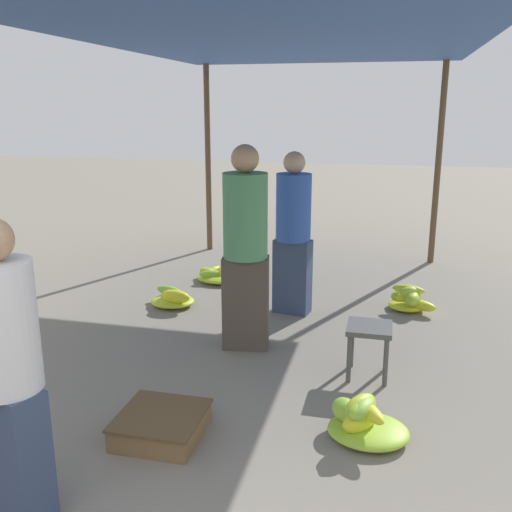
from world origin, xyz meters
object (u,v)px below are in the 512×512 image
vendor_foreground (7,372)px  banana_pile_right_1 (410,300)px  stool (369,336)px  shopper_walking_far (245,246)px  banana_pile_right_0 (363,421)px  banana_pile_left_0 (172,299)px  shopper_walking_mid (293,231)px  banana_pile_left_1 (221,275)px  crate_near (161,425)px

vendor_foreground → banana_pile_right_1: (1.99, 3.63, -0.71)m
stool → banana_pile_right_1: stool is taller
shopper_walking_far → banana_pile_right_0: bearing=-48.2°
vendor_foreground → banana_pile_right_0: size_ratio=2.93×
vendor_foreground → shopper_walking_far: size_ratio=0.89×
stool → vendor_foreground: bearing=-129.0°
stool → banana_pile_left_0: size_ratio=0.85×
banana_pile_right_0 → shopper_walking_mid: size_ratio=0.33×
banana_pile_left_0 → banana_pile_right_0: 2.92m
banana_pile_left_1 → shopper_walking_mid: shopper_walking_mid is taller
shopper_walking_far → crate_near: bearing=-96.7°
banana_pile_right_1 → crate_near: banana_pile_right_1 is taller
banana_pile_left_1 → banana_pile_right_0: size_ratio=1.16×
banana_pile_right_0 → banana_pile_right_1: banana_pile_right_0 is taller
crate_near → shopper_walking_mid: size_ratio=0.32×
vendor_foreground → banana_pile_right_1: bearing=61.3°
crate_near → stool: bearing=43.3°
crate_near → shopper_walking_mid: bearing=80.4°
banana_pile_left_1 → banana_pile_right_0: banana_pile_right_0 is taller
vendor_foreground → crate_near: vendor_foreground is taller
vendor_foreground → banana_pile_right_0: bearing=34.7°
vendor_foreground → crate_near: (0.40, 0.86, -0.73)m
vendor_foreground → banana_pile_left_0: vendor_foreground is taller
banana_pile_left_0 → banana_pile_left_1: (0.22, 1.02, -0.02)m
stool → crate_near: (-1.24, -1.17, -0.26)m
banana_pile_left_0 → banana_pile_right_0: size_ratio=0.93×
stool → banana_pile_right_1: size_ratio=0.86×
banana_pile_left_0 → crate_near: banana_pile_left_0 is taller
vendor_foreground → shopper_walking_far: shopper_walking_far is taller
stool → banana_pile_left_0: bearing=151.0°
banana_pile_right_1 → banana_pile_right_0: bearing=-97.7°
banana_pile_right_0 → crate_near: 1.28m
banana_pile_right_1 → banana_pile_left_1: bearing=165.7°
banana_pile_left_0 → banana_pile_right_0: banana_pile_right_0 is taller
banana_pile_left_0 → shopper_walking_mid: (1.25, 0.13, 0.76)m
vendor_foreground → shopper_walking_far: 2.42m
banana_pile_left_1 → shopper_walking_far: size_ratio=0.35×
banana_pile_left_0 → banana_pile_right_1: size_ratio=1.01×
banana_pile_left_1 → vendor_foreground: bearing=-87.1°
vendor_foreground → banana_pile_left_1: bearing=92.9°
stool → shopper_walking_mid: bearing=122.7°
shopper_walking_mid → shopper_walking_far: shopper_walking_far is taller
stool → shopper_walking_mid: shopper_walking_mid is taller
banana_pile_right_0 → stool: bearing=90.9°
vendor_foreground → crate_near: bearing=64.9°
crate_near → banana_pile_left_0: bearing=109.9°
crate_near → shopper_walking_far: (0.17, 1.49, 0.83)m
banana_pile_right_1 → vendor_foreground: bearing=-118.7°
banana_pile_right_1 → shopper_walking_mid: 1.42m
banana_pile_right_0 → vendor_foreground: bearing=-145.3°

